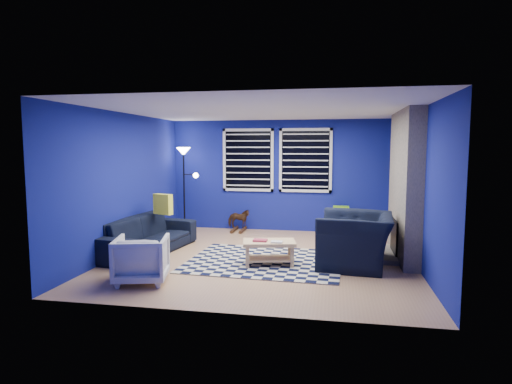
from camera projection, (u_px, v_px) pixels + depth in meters
floor at (262, 258)px, 7.33m from camera, size 5.00×5.00×0.00m
ceiling at (263, 110)px, 7.07m from camera, size 5.00×5.00×0.00m
wall_back at (281, 176)px, 9.65m from camera, size 5.00×0.00×5.00m
wall_left at (125, 183)px, 7.65m from camera, size 0.00×5.00×5.00m
wall_right at (418, 188)px, 6.75m from camera, size 0.00×5.00×5.00m
fireplace at (404, 188)px, 7.27m from camera, size 0.65×2.00×2.50m
window_left at (248, 160)px, 9.71m from camera, size 1.17×0.06×1.42m
window_right at (305, 160)px, 9.47m from camera, size 1.17×0.06×1.42m
tv at (397, 171)px, 8.70m from camera, size 0.07×1.00×0.58m
rug at (265, 261)px, 7.09m from camera, size 2.59×2.12×0.02m
sofa at (147, 235)px, 7.68m from camera, size 2.30×1.17×0.64m
armchair_big at (355, 240)px, 6.82m from camera, size 1.39×1.24×0.84m
armchair_bent at (141, 259)px, 5.99m from camera, size 0.86×0.87×0.65m
rocking_horse at (239, 219)px, 9.63m from camera, size 0.24×0.52×0.44m
coffee_table at (269, 248)px, 6.85m from camera, size 0.91×0.64×0.42m
cabinet at (341, 222)px, 9.26m from camera, size 0.71×0.56×0.62m
floor_lamp at (184, 163)px, 9.58m from camera, size 0.51×0.32×1.89m
throw_pillow at (163, 204)px, 7.97m from camera, size 0.41×0.26×0.38m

